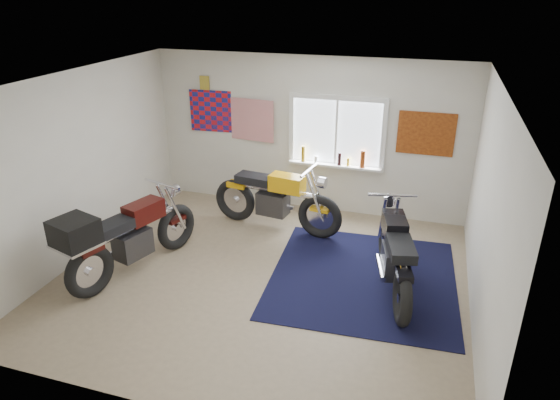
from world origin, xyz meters
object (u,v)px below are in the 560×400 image
(navy_rug, at_px, (363,278))
(maroon_tourer, at_px, (124,237))
(black_chrome_bike, at_px, (394,255))
(yellow_triumph, at_px, (275,200))

(navy_rug, relative_size, maroon_tourer, 1.16)
(black_chrome_bike, bearing_deg, maroon_tourer, 89.00)
(maroon_tourer, bearing_deg, navy_rug, -57.08)
(navy_rug, height_order, maroon_tourer, maroon_tourer)
(navy_rug, xyz_separation_m, black_chrome_bike, (0.40, -0.11, 0.49))
(navy_rug, xyz_separation_m, yellow_triumph, (-1.63, 1.12, 0.50))
(navy_rug, relative_size, yellow_triumph, 1.14)
(yellow_triumph, xyz_separation_m, black_chrome_bike, (2.03, -1.23, -0.01))
(black_chrome_bike, height_order, maroon_tourer, maroon_tourer)
(navy_rug, xyz_separation_m, maroon_tourer, (-3.16, -0.89, 0.59))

